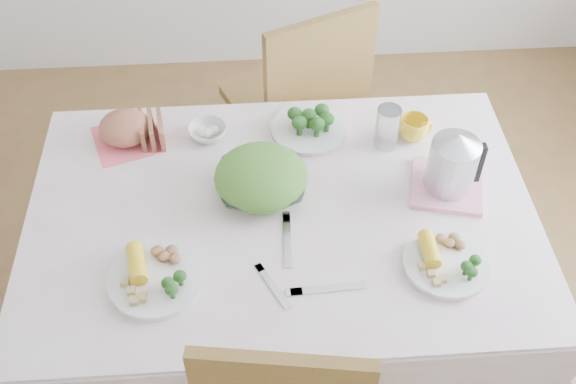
{
  "coord_description": "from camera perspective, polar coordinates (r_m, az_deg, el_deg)",
  "views": [
    {
      "loc": [
        -0.07,
        -1.31,
        2.26
      ],
      "look_at": [
        0.02,
        0.02,
        0.82
      ],
      "focal_mm": 42.0,
      "sensor_mm": 36.0,
      "label": 1
    }
  ],
  "objects": [
    {
      "name": "floor",
      "position": [
        2.61,
        -0.42,
        -12.69
      ],
      "size": [
        3.6,
        3.6,
        0.0
      ],
      "primitive_type": "plane",
      "color": "brown",
      "rests_on": "ground"
    },
    {
      "name": "dining_table",
      "position": [
        2.29,
        -0.47,
        -7.98
      ],
      "size": [
        1.4,
        0.9,
        0.75
      ],
      "primitive_type": "cube",
      "color": "brown",
      "rests_on": "floor"
    },
    {
      "name": "tablecloth",
      "position": [
        1.99,
        -0.53,
        -1.7
      ],
      "size": [
        1.5,
        1.0,
        0.01
      ],
      "primitive_type": "cube",
      "color": "silver",
      "rests_on": "dining_table"
    },
    {
      "name": "chair_far",
      "position": [
        2.78,
        0.4,
        7.04
      ],
      "size": [
        0.6,
        0.6,
        1.01
      ],
      "primitive_type": "cube",
      "rotation": [
        0.0,
        0.0,
        3.55
      ],
      "color": "brown",
      "rests_on": "floor"
    },
    {
      "name": "salad_bowl",
      "position": [
        2.02,
        -2.29,
        0.65
      ],
      "size": [
        0.27,
        0.27,
        0.06
      ],
      "primitive_type": "imported",
      "rotation": [
        0.0,
        0.0,
        0.05
      ],
      "color": "white",
      "rests_on": "tablecloth"
    },
    {
      "name": "dinner_plate_left",
      "position": [
        1.85,
        -11.08,
        -7.23
      ],
      "size": [
        0.3,
        0.3,
        0.02
      ],
      "primitive_type": "cylinder",
      "rotation": [
        0.0,
        0.0,
        -0.15
      ],
      "color": "white",
      "rests_on": "tablecloth"
    },
    {
      "name": "dinner_plate_right",
      "position": [
        1.9,
        13.26,
        -5.87
      ],
      "size": [
        0.31,
        0.31,
        0.02
      ],
      "primitive_type": "cylinder",
      "rotation": [
        0.0,
        0.0,
        -0.34
      ],
      "color": "white",
      "rests_on": "tablecloth"
    },
    {
      "name": "broccoli_plate",
      "position": [
        2.23,
        1.74,
        5.31
      ],
      "size": [
        0.33,
        0.33,
        0.02
      ],
      "primitive_type": "cylinder",
      "rotation": [
        0.0,
        0.0,
        0.43
      ],
      "color": "beige",
      "rests_on": "tablecloth"
    },
    {
      "name": "napkin",
      "position": [
        2.26,
        -13.43,
        4.33
      ],
      "size": [
        0.26,
        0.26,
        0.0
      ],
      "primitive_type": "cube",
      "rotation": [
        0.0,
        0.0,
        0.31
      ],
      "color": "#FA636D",
      "rests_on": "tablecloth"
    },
    {
      "name": "bread_loaf",
      "position": [
        2.22,
        -13.68,
        5.39
      ],
      "size": [
        0.2,
        0.2,
        0.1
      ],
      "primitive_type": "ellipsoid",
      "rotation": [
        0.0,
        0.0,
        -0.29
      ],
      "color": "#95543A",
      "rests_on": "napkin"
    },
    {
      "name": "fruit_bowl",
      "position": [
        2.22,
        -6.82,
        5.07
      ],
      "size": [
        0.15,
        0.15,
        0.04
      ],
      "primitive_type": "imported",
      "rotation": [
        0.0,
        0.0,
        0.27
      ],
      "color": "white",
      "rests_on": "tablecloth"
    },
    {
      "name": "yellow_mug",
      "position": [
        2.22,
        10.57,
        5.33
      ],
      "size": [
        0.13,
        0.13,
        0.08
      ],
      "primitive_type": "imported",
      "rotation": [
        0.0,
        0.0,
        0.37
      ],
      "color": "yellow",
      "rests_on": "tablecloth"
    },
    {
      "name": "glass_tumbler",
      "position": [
        2.17,
        8.39,
        5.27
      ],
      "size": [
        0.08,
        0.08,
        0.15
      ],
      "primitive_type": "cylinder",
      "rotation": [
        0.0,
        0.0,
        -0.11
      ],
      "color": "white",
      "rests_on": "tablecloth"
    },
    {
      "name": "pink_tray",
      "position": [
        2.1,
        13.28,
        0.5
      ],
      "size": [
        0.26,
        0.26,
        0.02
      ],
      "primitive_type": "cube",
      "rotation": [
        0.0,
        0.0,
        -0.24
      ],
      "color": "pink",
      "rests_on": "tablecloth"
    },
    {
      "name": "electric_kettle",
      "position": [
        2.02,
        13.82,
        2.7
      ],
      "size": [
        0.19,
        0.19,
        0.2
      ],
      "primitive_type": "cylinder",
      "rotation": [
        0.0,
        0.0,
        0.39
      ],
      "color": "#B2B5BA",
      "rests_on": "pink_tray"
    },
    {
      "name": "fork_left",
      "position": [
        1.82,
        -1.29,
        -7.97
      ],
      "size": [
        0.09,
        0.16,
        0.0
      ],
      "primitive_type": "cube",
      "rotation": [
        0.0,
        0.0,
        0.48
      ],
      "color": "silver",
      "rests_on": "tablecloth"
    },
    {
      "name": "fork_right",
      "position": [
        1.91,
        -0.05,
        -4.1
      ],
      "size": [
        0.03,
        0.19,
        0.0
      ],
      "primitive_type": "cube",
      "rotation": [
        0.0,
        0.0,
        -0.03
      ],
      "color": "silver",
      "rests_on": "tablecloth"
    },
    {
      "name": "knife",
      "position": [
        1.82,
        3.45,
        -8.16
      ],
      "size": [
        0.21,
        0.03,
        0.0
      ],
      "primitive_type": "cube",
      "rotation": [
        0.0,
        0.0,
        1.62
      ],
      "color": "silver",
      "rests_on": "tablecloth"
    }
  ]
}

